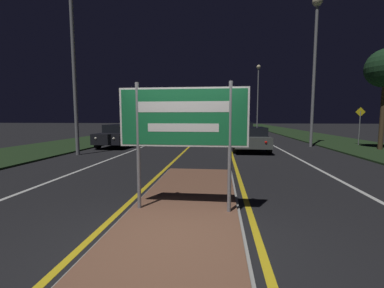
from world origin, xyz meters
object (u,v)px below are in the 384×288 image
(streetlight_right_far, at_px, (258,85))
(car_receding_0, at_px, (249,138))
(car_approaching_2, at_px, (198,125))
(highway_sign, at_px, (183,122))
(car_approaching_1, at_px, (162,127))
(streetlight_right_near, at_px, (315,45))
(streetlight_left_near, at_px, (73,38))
(warning_sign, at_px, (360,122))
(car_receding_1, at_px, (241,130))
(car_approaching_0, at_px, (120,135))

(streetlight_right_far, bearing_deg, car_receding_0, -98.72)
(car_approaching_2, bearing_deg, highway_sign, -85.63)
(car_receding_0, bearing_deg, car_approaching_2, 102.11)
(streetlight_right_far, xyz_separation_m, car_receding_0, (-4.29, -27.94, -6.35))
(car_approaching_1, bearing_deg, streetlight_right_far, 48.73)
(streetlight_right_near, xyz_separation_m, car_receding_0, (-4.09, -2.31, -5.53))
(streetlight_left_near, relative_size, car_receding_0, 2.21)
(car_approaching_1, relative_size, warning_sign, 1.76)
(car_approaching_2, distance_m, warning_sign, 22.63)
(streetlight_left_near, distance_m, car_receding_1, 14.53)
(streetlight_left_near, xyz_separation_m, streetlight_right_far, (12.97, 30.57, 1.45))
(streetlight_right_far, relative_size, car_receding_0, 2.40)
(highway_sign, relative_size, car_approaching_2, 0.52)
(car_receding_0, distance_m, car_approaching_1, 15.99)
(streetlight_left_near, height_order, car_approaching_2, streetlight_left_near)
(warning_sign, bearing_deg, car_receding_1, 146.12)
(car_receding_0, xyz_separation_m, car_approaching_0, (-8.06, 1.26, 0.03))
(warning_sign, bearing_deg, highway_sign, -126.56)
(highway_sign, bearing_deg, car_approaching_2, 94.37)
(streetlight_right_near, xyz_separation_m, streetlight_right_far, (0.20, 25.63, 0.82))
(streetlight_right_near, xyz_separation_m, car_approaching_0, (-12.15, -1.05, -5.50))
(car_receding_1, bearing_deg, car_approaching_0, -141.26)
(car_receding_0, relative_size, car_approaching_2, 0.93)
(car_receding_0, bearing_deg, streetlight_left_near, -163.18)
(streetlight_right_near, height_order, warning_sign, streetlight_right_near)
(streetlight_right_near, distance_m, car_approaching_2, 22.43)
(car_receding_1, distance_m, car_approaching_1, 10.20)
(highway_sign, distance_m, warning_sign, 16.14)
(highway_sign, height_order, car_receding_0, highway_sign)
(streetlight_left_near, height_order, streetlight_right_far, streetlight_right_far)
(car_receding_0, height_order, car_receding_1, car_receding_1)
(streetlight_right_far, bearing_deg, streetlight_left_near, -112.99)
(streetlight_right_near, bearing_deg, car_approaching_0, -175.06)
(highway_sign, relative_size, warning_sign, 0.99)
(car_approaching_1, bearing_deg, car_approaching_2, 68.01)
(car_approaching_0, relative_size, car_approaching_2, 0.94)
(streetlight_left_near, relative_size, car_approaching_1, 2.18)
(car_approaching_1, height_order, warning_sign, warning_sign)
(streetlight_right_far, distance_m, car_receding_1, 21.45)
(streetlight_right_near, height_order, car_approaching_0, streetlight_right_near)
(highway_sign, distance_m, car_receding_0, 10.23)
(streetlight_right_near, height_order, car_approaching_1, streetlight_right_near)
(streetlight_right_far, height_order, car_approaching_0, streetlight_right_far)
(car_approaching_2, xyz_separation_m, warning_sign, (12.06, -19.13, 0.77))
(streetlight_right_far, xyz_separation_m, warning_sign, (3.02, -24.89, -5.52))
(car_receding_0, bearing_deg, warning_sign, 22.69)
(car_receding_0, height_order, car_approaching_0, car_approaching_0)
(streetlight_right_near, relative_size, car_receding_0, 2.15)
(car_approaching_1, bearing_deg, car_receding_1, -35.28)
(highway_sign, xyz_separation_m, car_receding_1, (2.46, 17.76, -1.00))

